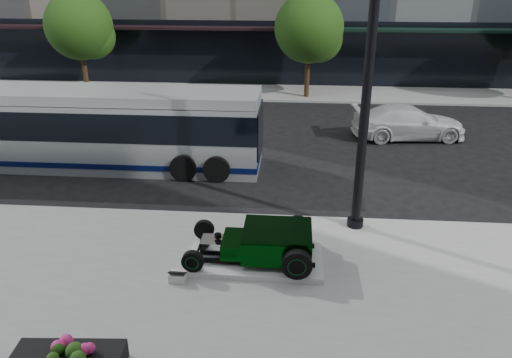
# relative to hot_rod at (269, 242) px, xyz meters

# --- Properties ---
(ground) EXTENTS (120.00, 120.00, 0.00)m
(ground) POSITION_rel_hot_rod_xyz_m (0.16, 4.62, -0.70)
(ground) COLOR black
(ground) RESTS_ON ground
(sidewalk_far) EXTENTS (70.00, 4.00, 0.12)m
(sidewalk_far) POSITION_rel_hot_rod_xyz_m (0.16, 18.62, -0.64)
(sidewalk_far) COLOR gray
(sidewalk_far) RESTS_ON ground
(street_trees) EXTENTS (29.80, 3.80, 5.70)m
(street_trees) POSITION_rel_hot_rod_xyz_m (1.30, 17.69, 3.07)
(street_trees) COLOR black
(street_trees) RESTS_ON sidewalk_far
(display_plinth) EXTENTS (3.40, 1.80, 0.15)m
(display_plinth) POSITION_rel_hot_rod_xyz_m (-0.33, -0.00, -0.50)
(display_plinth) COLOR silver
(display_plinth) RESTS_ON sidewalk_near
(hot_rod) EXTENTS (3.22, 2.00, 0.81)m
(hot_rod) POSITION_rel_hot_rod_xyz_m (0.00, 0.00, 0.00)
(hot_rod) COLOR black
(hot_rod) RESTS_ON display_plinth
(info_plaque) EXTENTS (0.41, 0.31, 0.31)m
(info_plaque) POSITION_rel_hot_rod_xyz_m (-2.11, -1.01, -0.45)
(info_plaque) COLOR silver
(info_plaque) RESTS_ON sidewalk_near
(lamppost) EXTENTS (0.47, 0.47, 8.54)m
(lamppost) POSITION_rel_hot_rod_xyz_m (2.40, 2.12, 3.37)
(lamppost) COLOR black
(lamppost) RESTS_ON sidewalk_near
(transit_bus) EXTENTS (12.12, 2.88, 2.92)m
(transit_bus) POSITION_rel_hot_rod_xyz_m (-6.72, 6.55, 0.79)
(transit_bus) COLOR #B3B9BD
(transit_bus) RESTS_ON ground
(white_sedan) EXTENTS (5.11, 2.55, 1.43)m
(white_sedan) POSITION_rel_hot_rod_xyz_m (5.55, 10.79, 0.02)
(white_sedan) COLOR white
(white_sedan) RESTS_ON ground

